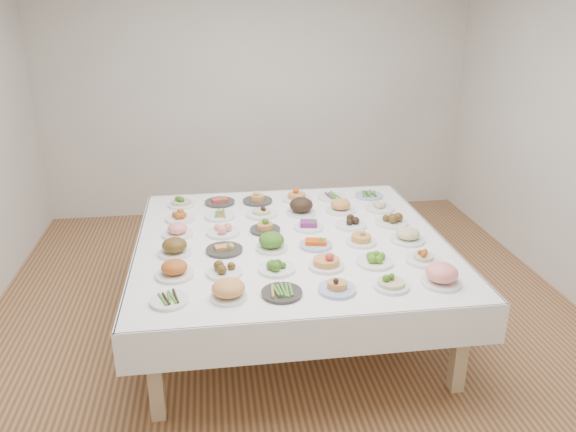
{
  "coord_description": "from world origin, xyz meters",
  "views": [
    {
      "loc": [
        -0.57,
        -4.12,
        2.49
      ],
      "look_at": [
        0.01,
        -0.03,
        0.88
      ],
      "focal_mm": 35.0,
      "sensor_mm": 36.0,
      "label": 1
    }
  ],
  "objects": [
    {
      "name": "dish_31",
      "position": [
        -0.51,
        0.69,
        0.79
      ],
      "size": [
        0.26,
        0.26,
        0.11
      ],
      "color": "#302D2A",
      "rests_on": "display_table"
    },
    {
      "name": "dish_29",
      "position": [
        0.87,
        0.34,
        0.79
      ],
      "size": [
        0.26,
        0.26,
        0.1
      ],
      "color": "white",
      "rests_on": "display_table"
    },
    {
      "name": "dish_27",
      "position": [
        0.17,
        0.33,
        0.83
      ],
      "size": [
        0.29,
        0.29,
        0.16
      ],
      "color": "white",
      "rests_on": "display_table"
    },
    {
      "name": "dish_32",
      "position": [
        -0.17,
        0.68,
        0.81
      ],
      "size": [
        0.26,
        0.26,
        0.14
      ],
      "color": "#302D2A",
      "rests_on": "display_table"
    },
    {
      "name": "dish_23",
      "position": [
        0.87,
        0.0,
        0.8
      ],
      "size": [
        0.26,
        0.26,
        0.12
      ],
      "color": "white",
      "rests_on": "display_table"
    },
    {
      "name": "dish_0",
      "position": [
        -0.87,
        -1.04,
        0.77
      ],
      "size": [
        0.23,
        0.23,
        0.05
      ],
      "color": "white",
      "rests_on": "display_table"
    },
    {
      "name": "dish_24",
      "position": [
        -0.85,
        0.33,
        0.79
      ],
      "size": [
        0.24,
        0.24,
        0.1
      ],
      "color": "white",
      "rests_on": "display_table"
    },
    {
      "name": "dish_25",
      "position": [
        -0.52,
        0.35,
        0.77
      ],
      "size": [
        0.25,
        0.25,
        0.06
      ],
      "color": "white",
      "rests_on": "display_table"
    },
    {
      "name": "dish_18",
      "position": [
        -0.86,
        0.0,
        0.81
      ],
      "size": [
        0.24,
        0.24,
        0.13
      ],
      "color": "white",
      "rests_on": "display_table"
    },
    {
      "name": "dish_14",
      "position": [
        -0.16,
        -0.36,
        0.82
      ],
      "size": [
        0.23,
        0.23,
        0.14
      ],
      "color": "white",
      "rests_on": "display_table"
    },
    {
      "name": "dish_9",
      "position": [
        0.18,
        -0.71,
        0.83
      ],
      "size": [
        0.24,
        0.24,
        0.16
      ],
      "color": "white",
      "rests_on": "display_table"
    },
    {
      "name": "dish_17",
      "position": [
        0.88,
        -0.35,
        0.83
      ],
      "size": [
        0.3,
        0.3,
        0.16
      ],
      "color": "white",
      "rests_on": "display_table"
    },
    {
      "name": "dish_2",
      "position": [
        -0.18,
        -1.04,
        0.78
      ],
      "size": [
        0.26,
        0.26,
        0.06
      ],
      "color": "#302D2A",
      "rests_on": "display_table"
    },
    {
      "name": "dish_15",
      "position": [
        0.17,
        -0.36,
        0.79
      ],
      "size": [
        0.24,
        0.24,
        0.1
      ],
      "color": "#4C66B2",
      "rests_on": "display_table"
    },
    {
      "name": "dish_12",
      "position": [
        -0.87,
        -0.35,
        0.81
      ],
      "size": [
        0.24,
        0.24,
        0.13
      ],
      "color": "white",
      "rests_on": "display_table"
    },
    {
      "name": "dish_28",
      "position": [
        0.52,
        0.34,
        0.83
      ],
      "size": [
        0.29,
        0.29,
        0.16
      ],
      "color": "white",
      "rests_on": "display_table"
    },
    {
      "name": "dish_11",
      "position": [
        0.87,
        -0.71,
        0.81
      ],
      "size": [
        0.25,
        0.25,
        0.12
      ],
      "color": "white",
      "rests_on": "display_table"
    },
    {
      "name": "dish_34",
      "position": [
        0.52,
        0.68,
        0.78
      ],
      "size": [
        0.26,
        0.26,
        0.06
      ],
      "color": "white",
      "rests_on": "display_table"
    },
    {
      "name": "dish_19",
      "position": [
        -0.51,
        -0.01,
        0.81
      ],
      "size": [
        0.26,
        0.26,
        0.12
      ],
      "color": "white",
      "rests_on": "display_table"
    },
    {
      "name": "dish_30",
      "position": [
        -0.85,
        0.68,
        0.82
      ],
      "size": [
        0.24,
        0.24,
        0.14
      ],
      "color": "white",
      "rests_on": "display_table"
    },
    {
      "name": "dish_5",
      "position": [
        0.87,
        -1.05,
        0.83
      ],
      "size": [
        0.29,
        0.29,
        0.17
      ],
      "color": "white",
      "rests_on": "display_table"
    },
    {
      "name": "dish_6",
      "position": [
        -0.85,
        -0.69,
        0.83
      ],
      "size": [
        0.26,
        0.26,
        0.16
      ],
      "color": "white",
      "rests_on": "display_table"
    },
    {
      "name": "dish_22",
      "position": [
        0.53,
        -0.0,
        0.79
      ],
      "size": [
        0.25,
        0.25,
        0.1
      ],
      "color": "white",
      "rests_on": "display_table"
    },
    {
      "name": "dish_8",
      "position": [
        -0.17,
        -0.71,
        0.79
      ],
      "size": [
        0.25,
        0.25,
        0.1
      ],
      "color": "white",
      "rests_on": "display_table"
    },
    {
      "name": "room_envelope",
      "position": [
        0.0,
        0.0,
        1.83
      ],
      "size": [
        5.02,
        5.02,
        2.81
      ],
      "color": "#A87046",
      "rests_on": "ground"
    },
    {
      "name": "dish_1",
      "position": [
        -0.51,
        -1.04,
        0.82
      ],
      "size": [
        0.24,
        0.24,
        0.15
      ],
      "color": "white",
      "rests_on": "display_table"
    },
    {
      "name": "dish_26",
      "position": [
        -0.17,
        0.34,
        0.8
      ],
      "size": [
        0.26,
        0.26,
        0.12
      ],
      "color": "white",
      "rests_on": "display_table"
    },
    {
      "name": "dish_20",
      "position": [
        -0.17,
        -0.01,
        0.8
      ],
      "size": [
        0.24,
        0.24,
        0.12
      ],
      "color": "#302D2A",
      "rests_on": "display_table"
    },
    {
      "name": "dish_10",
      "position": [
        0.53,
        -0.7,
        0.8
      ],
      "size": [
        0.25,
        0.25,
        0.11
      ],
      "color": "white",
      "rests_on": "display_table"
    },
    {
      "name": "dish_33",
      "position": [
        0.19,
        0.68,
        0.83
      ],
      "size": [
        0.27,
        0.27,
        0.17
      ],
      "color": "white",
      "rests_on": "display_table"
    },
    {
      "name": "display_table",
      "position": [
        0.01,
        -0.18,
        0.69
      ],
      "size": [
        2.36,
        2.36,
        0.75
      ],
      "color": "white",
      "rests_on": "ground"
    },
    {
      "name": "dish_3",
      "position": [
        0.18,
        -1.05,
        0.81
      ],
      "size": [
        0.24,
        0.24,
        0.13
      ],
      "color": "#4C66B2",
      "rests_on": "display_table"
    },
    {
      "name": "dish_16",
      "position": [
        0.52,
        -0.35,
        0.81
      ],
      "size": [
        0.22,
        0.22,
        0.13
      ],
      "color": "white",
      "rests_on": "display_table"
    },
    {
      "name": "dish_13",
      "position": [
        -0.51,
        -0.35,
        0.79
      ],
      "size": [
        0.27,
        0.27,
        0.1
      ],
      "color": "#302D2A",
      "rests_on": "display_table"
    },
    {
      "name": "dish_7",
      "position": [
        -0.52,
        -0.71,
        0.8
      ],
      "size": [
        0.24,
        0.24,
        0.11
      ],
      "color": "white",
      "rests_on": "display_table"
    },
    {
      "name": "dish_35",
      "position": [
        0.87,
        0.68,
        0.77
      ],
      "size": [
        0.25,
        0.25,
        0.06
      ],
      "color": "#4C66B2",
      "rests_on": "display_table"
    },
    {
      "name": "dish_4",
      "position": [
        0.53,
        -1.05,
        0.81
      ],
      "size": [
        0.23,
        0.23,
        0.13
      ],
      "color": "white",
      "rests_on": "display_table"
    },
    {
      "name": "dish_21",
      "position": [
        0.18,
        -0.0,
        0.79
      ],
      "size": [
        0.23,
        0.23,
        0.09
      ],
      "color": "white",
      "rests_on": "display_table"
    }
  ]
}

